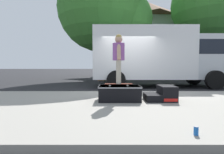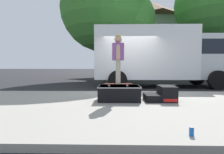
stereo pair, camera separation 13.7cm
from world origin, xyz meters
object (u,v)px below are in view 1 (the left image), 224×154
skate_box (120,93)px  street_tree_neighbour (215,7)px  kicker_ramp (163,94)px  soda_can_b (197,131)px  skater_kid (119,55)px  box_truck (161,55)px  skateboard (119,84)px  street_tree_main (107,11)px

skate_box → street_tree_neighbour: size_ratio=0.13×
kicker_ramp → soda_can_b: kicker_ramp is taller
skater_kid → soda_can_b: (1.01, -2.65, -1.24)m
skater_kid → box_truck: box_truck is taller
street_tree_neighbour → skateboard: bearing=-129.0°
skater_kid → street_tree_main: (-0.62, 8.79, 3.74)m
kicker_ramp → street_tree_main: street_tree_main is taller
skateboard → skater_kid: (-0.00, 0.00, 0.82)m
skate_box → skater_kid: (-0.03, -0.04, 1.08)m
skate_box → box_truck: size_ratio=0.17×
kicker_ramp → skater_kid: (-1.25, -0.04, 1.12)m
kicker_ramp → skateboard: size_ratio=1.06×
soda_can_b → box_truck: 7.65m
kicker_ramp → soda_can_b: size_ratio=6.61×
skate_box → kicker_ramp: kicker_ramp is taller
skate_box → kicker_ramp: size_ratio=1.41×
skate_box → skater_kid: skater_kid is taller
skate_box → skateboard: 0.26m
skateboard → skater_kid: bearing=104.0°
kicker_ramp → skater_kid: bearing=-178.0°
skate_box → soda_can_b: bearing=-70.1°
skateboard → kicker_ramp: bearing=2.0°
kicker_ramp → box_truck: bearing=76.5°
street_tree_neighbour → skater_kid: bearing=-129.0°
box_truck → skater_kid: bearing=-116.7°
skateboard → street_tree_main: size_ratio=0.09×
skater_kid → street_tree_main: 9.57m
soda_can_b → kicker_ramp: bearing=84.8°
skater_kid → skateboard: bearing=-76.0°
kicker_ramp → skateboard: bearing=-178.0°
skater_kid → street_tree_main: bearing=94.0°
box_truck → skate_box: bearing=-116.6°
box_truck → street_tree_main: size_ratio=0.81×
box_truck → street_tree_neighbour: 8.54m
skateboard → soda_can_b: size_ratio=6.25×
skateboard → street_tree_main: 9.92m
street_tree_main → street_tree_neighbour: bearing=6.7°
skateboard → box_truck: (2.38, 4.72, 1.11)m
skate_box → skateboard: skateboard is taller
skate_box → soda_can_b: size_ratio=9.34×
soda_can_b → box_truck: bearing=79.5°
skateboard → soda_can_b: bearing=-69.2°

